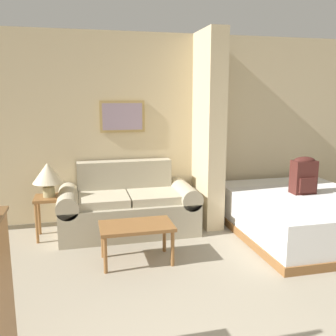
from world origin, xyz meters
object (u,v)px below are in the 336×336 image
object	(u,v)px
table_lamp	(48,174)
bed	(302,214)
couch	(128,207)
backpack	(304,175)
coffee_table	(137,229)

from	to	relation	value
table_lamp	bed	size ratio (longest dim) A/B	0.21
couch	bed	bearing A→B (deg)	-16.16
couch	backpack	bearing A→B (deg)	-14.18
coffee_table	backpack	xyz separation A→B (m)	(2.24, 0.40, 0.40)
bed	backpack	size ratio (longest dim) A/B	4.23
couch	backpack	distance (m)	2.32
backpack	coffee_table	bearing A→B (deg)	-169.89
backpack	couch	bearing A→B (deg)	165.82
couch	coffee_table	xyz separation A→B (m)	(-0.03, -0.96, 0.04)
coffee_table	bed	bearing A→B (deg)	8.46
coffee_table	bed	distance (m)	2.23
backpack	table_lamp	bearing A→B (deg)	170.33
coffee_table	bed	world-z (taller)	bed
table_lamp	backpack	xyz separation A→B (m)	(3.18, -0.54, -0.05)
couch	backpack	xyz separation A→B (m)	(2.20, -0.56, 0.44)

